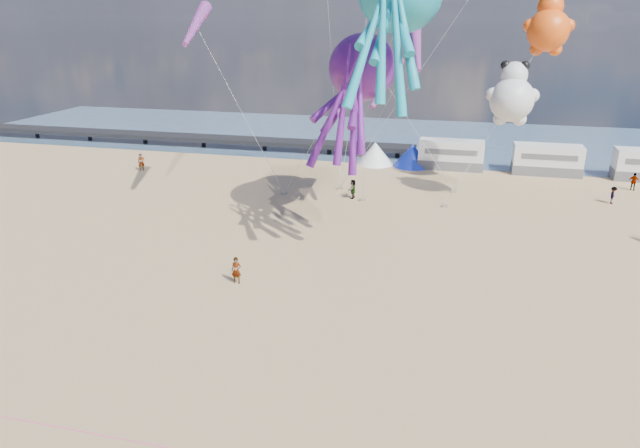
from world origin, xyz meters
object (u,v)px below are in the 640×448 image
(tent_white, at_px, (375,153))
(beachgoer_3, at_px, (634,182))
(sandbag_c, at_px, (445,206))
(kite_panda, at_px, (512,100))
(beachgoer_2, at_px, (613,195))
(kite_octopus_purple, at_px, (363,67))
(tent_blue, at_px, (412,155))
(windsock_left, at_px, (196,25))
(sandbag_e, at_px, (340,188))
(windsock_mid, at_px, (386,83))
(kite_teddy_orange, at_px, (548,30))
(standing_person, at_px, (236,270))
(sandbag_a, at_px, (284,193))
(motorhome_1, at_px, (547,160))
(sandbag_d, at_px, (454,191))
(windsock_right, at_px, (417,49))
(sandbag_b, at_px, (363,200))
(beachgoer_4, at_px, (353,189))
(beachgoer_5, at_px, (141,162))
(motorhome_0, at_px, (451,155))

(tent_white, distance_m, beachgoer_3, 24.97)
(sandbag_c, xyz_separation_m, kite_panda, (4.52, 1.85, 8.68))
(beachgoer_2, bearing_deg, kite_octopus_purple, 127.69)
(tent_white, bearing_deg, tent_blue, 0.00)
(windsock_left, bearing_deg, beachgoer_3, 9.93)
(sandbag_e, bearing_deg, windsock_mid, -51.14)
(kite_teddy_orange, bearing_deg, tent_white, 169.95)
(standing_person, xyz_separation_m, kite_teddy_orange, (18.42, 22.54, 13.19))
(sandbag_a, distance_m, windsock_mid, 14.04)
(motorhome_1, distance_m, windsock_left, 36.44)
(sandbag_d, height_order, kite_teddy_orange, kite_teddy_orange)
(kite_teddy_orange, bearing_deg, windsock_right, -116.89)
(sandbag_b, relative_size, kite_panda, 0.08)
(beachgoer_2, xyz_separation_m, sandbag_d, (-13.21, 0.12, -0.64))
(motorhome_1, bearing_deg, beachgoer_4, -143.69)
(kite_teddy_orange, bearing_deg, beachgoer_3, 45.68)
(tent_white, height_order, kite_octopus_purple, kite_octopus_purple)
(motorhome_1, bearing_deg, beachgoer_5, -167.99)
(kite_octopus_purple, relative_size, kite_panda, 1.93)
(motorhome_1, distance_m, kite_teddy_orange, 15.50)
(beachgoer_5, height_order, windsock_left, windsock_left)
(tent_blue, height_order, sandbag_e, tent_blue)
(sandbag_b, bearing_deg, motorhome_0, 62.55)
(sandbag_b, height_order, sandbag_c, same)
(tent_white, relative_size, kite_octopus_purple, 0.35)
(motorhome_1, height_order, tent_white, motorhome_1)
(windsock_left, height_order, windsock_right, windsock_left)
(beachgoer_4, bearing_deg, tent_blue, 169.36)
(beachgoer_2, height_order, windsock_mid, windsock_mid)
(tent_blue, xyz_separation_m, windsock_right, (1.33, -17.70, 11.68))
(beachgoer_5, bearing_deg, sandbag_a, -45.76)
(motorhome_0, xyz_separation_m, kite_panda, (4.57, -11.57, 7.29))
(standing_person, bearing_deg, sandbag_a, 94.55)
(tent_blue, distance_m, kite_panda, 16.28)
(tent_white, xyz_separation_m, windsock_left, (-11.16, -18.40, 13.25))
(beachgoer_4, relative_size, sandbag_b, 3.37)
(sandbag_e, xyz_separation_m, kite_octopus_purple, (2.89, -6.02, 11.35))
(sandbag_c, height_order, kite_teddy_orange, kite_teddy_orange)
(beachgoer_4, height_order, sandbag_c, beachgoer_4)
(standing_person, distance_m, windsock_left, 20.30)
(tent_blue, relative_size, beachgoer_2, 2.68)
(sandbag_a, bearing_deg, sandbag_e, 31.59)
(tent_blue, distance_m, sandbag_c, 14.06)
(sandbag_a, bearing_deg, kite_teddy_orange, 11.91)
(kite_panda, relative_size, windsock_mid, 0.89)
(sandbag_c, relative_size, sandbag_d, 1.00)
(motorhome_1, relative_size, sandbag_c, 13.20)
(sandbag_b, xyz_separation_m, kite_octopus_purple, (0.25, -3.05, 11.35))
(motorhome_1, relative_size, windsock_mid, 0.99)
(beachgoer_5, height_order, sandbag_b, beachgoer_5)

